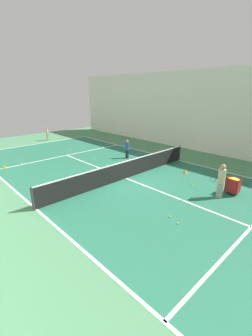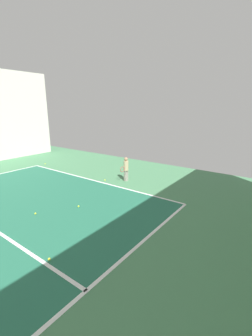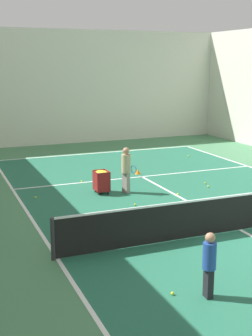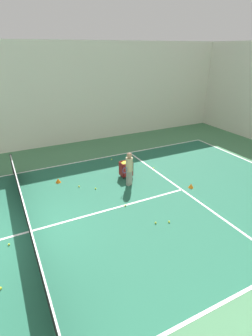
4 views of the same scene
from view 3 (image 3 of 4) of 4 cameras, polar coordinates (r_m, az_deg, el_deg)
name	(u,v)px [view 3 (image 3 of 4)]	position (r m, az deg, el deg)	size (l,w,h in m)	color
ground_plane	(240,230)	(13.32, 13.77, -7.36)	(34.81, 34.81, 0.00)	#477F56
court_playing_area	(240,230)	(13.32, 13.77, -7.36)	(10.26, 24.06, 0.00)	#23664C
line_baseline_far	(98,153)	(23.74, -3.41, 1.83)	(10.26, 0.10, 0.00)	white
line_sideline_left	(58,259)	(11.25, -8.34, -10.92)	(0.10, 24.06, 0.00)	white
line_service_far	(142,177)	(18.81, 1.95, -1.06)	(10.26, 0.10, 0.00)	white
line_centre_service	(240,230)	(13.32, 13.77, -7.34)	(0.10, 13.23, 0.00)	white
hall_enclosure_far	(77,87)	(26.64, -5.94, 9.76)	(17.01, 0.15, 6.27)	silver
tennis_net	(241,212)	(13.15, 13.90, -5.17)	(10.56, 0.10, 1.03)	#2D2D33
coach_at_net	(126,167)	(16.31, 0.02, 0.13)	(0.43, 0.65, 1.62)	gray
child_midcourt	(209,261)	(9.31, 10.12, -11.07)	(0.29, 0.29, 1.34)	black
ball_cart	(101,177)	(16.34, -3.01, -1.16)	(0.47, 0.56, 0.82)	maroon
training_cone_0	(138,172)	(19.24, 1.45, -0.44)	(0.24, 0.24, 0.21)	orange
training_cone_1	(108,221)	(13.33, -2.20, -6.49)	(0.26, 0.26, 0.21)	orange
tennis_ball_4	(205,183)	(17.95, 9.64, -1.81)	(0.07, 0.07, 0.07)	yellow
tennis_ball_6	(36,197)	(16.12, -10.95, -3.54)	(0.07, 0.07, 0.07)	yellow
tennis_ball_9	(127,212)	(14.31, 0.13, -5.40)	(0.07, 0.07, 0.07)	yellow
tennis_ball_10	(82,181)	(18.02, -5.44, -1.63)	(0.07, 0.07, 0.07)	yellow
tennis_ball_11	(135,205)	(15.04, 1.12, -4.49)	(0.07, 0.07, 0.07)	yellow
tennis_ball_13	(172,293)	(9.61, 5.68, -14.96)	(0.07, 0.07, 0.07)	yellow
tennis_ball_14	(178,194)	(16.33, 6.31, -3.17)	(0.07, 0.07, 0.07)	yellow
tennis_ball_15	(188,156)	(23.00, 7.61, 1.47)	(0.07, 0.07, 0.07)	yellow
tennis_ball_18	(208,186)	(17.48, 9.99, -2.22)	(0.07, 0.07, 0.07)	yellow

